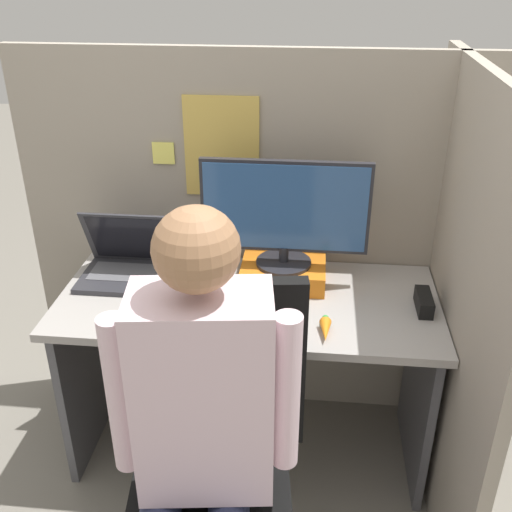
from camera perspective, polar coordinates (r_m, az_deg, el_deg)
name	(u,v)px	position (r m, az deg, el deg)	size (l,w,h in m)	color
ground_plane	(240,506)	(2.41, -1.55, -22.73)	(12.00, 12.00, 0.00)	slate
cubicle_panel_back	(257,244)	(2.43, 0.09, 1.12)	(1.87, 0.05, 1.54)	gray
cubicle_panel_right	(455,306)	(2.13, 18.38, -4.54)	(0.04, 1.23, 1.54)	gray
desk	(248,339)	(2.26, -0.73, -7.90)	(1.37, 0.61, 0.72)	#9E9993
paper_box	(283,273)	(2.24, 2.62, -1.61)	(0.31, 0.22, 0.08)	orange
monitor	(285,212)	(2.14, 2.76, 4.21)	(0.60, 0.20, 0.40)	#232328
laptop	(130,265)	(2.32, -11.88, -0.84)	(0.36, 0.26, 0.26)	#2D2D33
mouse	(209,298)	(2.13, -4.54, -4.03)	(0.06, 0.04, 0.04)	black
stapler	(424,302)	(2.16, 15.70, -4.25)	(0.05, 0.14, 0.06)	black
carrot_toy	(325,330)	(1.97, 6.63, -7.03)	(0.04, 0.13, 0.04)	orange
office_chair	(219,460)	(1.83, -3.50, -18.86)	(0.54, 0.57, 1.04)	black
person	(198,435)	(1.53, -5.58, -16.60)	(0.48, 0.49, 1.36)	#282D4C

